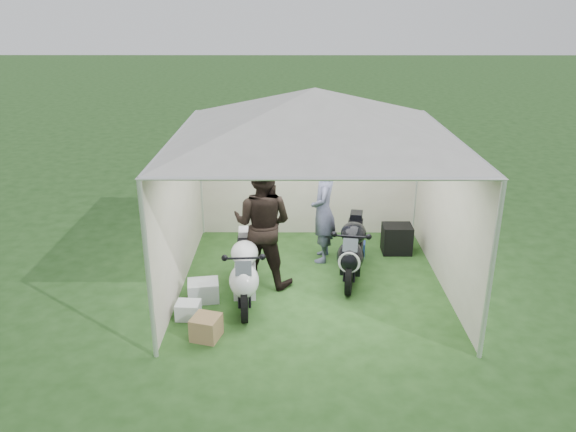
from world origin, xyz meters
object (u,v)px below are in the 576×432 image
paddock_stand (355,249)px  motorcycle_black (352,249)px  motorcycle_white (245,270)px  canopy_tent (314,118)px  person_dark_jacket (263,224)px  person_blue_jacket (324,211)px  crate_2 (188,310)px  crate_1 (206,327)px  crate_0 (203,291)px  equipment_box (397,239)px

paddock_stand → motorcycle_black: bearing=-100.0°
motorcycle_white → motorcycle_black: same height
canopy_tent → person_dark_jacket: 1.77m
person_dark_jacket → person_blue_jacket: bearing=-120.8°
paddock_stand → crate_2: paddock_stand is taller
motorcycle_black → crate_1: (-2.06, -1.73, -0.35)m
crate_0 → equipment_box: bearing=28.5°
motorcycle_white → motorcycle_black: (1.62, 0.76, 0.00)m
motorcycle_white → crate_1: bearing=-117.7°
crate_1 → crate_2: 0.59m
motorcycle_white → crate_2: bearing=-151.2°
motorcycle_black → person_dark_jacket: 1.48m
paddock_stand → person_blue_jacket: size_ratio=0.20×
motorcycle_white → paddock_stand: 2.39m
canopy_tent → equipment_box: 2.98m
equipment_box → crate_0: equipment_box is taller
paddock_stand → person_blue_jacket: bearing=-167.2°
person_blue_jacket → crate_1: size_ratio=5.09×
person_dark_jacket → canopy_tent: bearing=-157.9°
motorcycle_white → person_blue_jacket: 1.92m
person_dark_jacket → crate_1: person_dark_jacket is taller
motorcycle_black → crate_0: bearing=-152.0°
motorcycle_black → crate_0: 2.38m
paddock_stand → crate_1: crate_1 is taller
canopy_tent → paddock_stand: (0.77, 0.92, -2.45)m
person_dark_jacket → equipment_box: size_ratio=3.90×
crate_0 → motorcycle_white: bearing=-2.8°
paddock_stand → crate_1: bearing=-131.0°
person_dark_jacket → motorcycle_black: bearing=-155.4°
paddock_stand → person_blue_jacket: (-0.56, -0.13, 0.75)m
motorcycle_black → crate_0: motorcycle_black is taller
equipment_box → crate_0: (-3.13, -1.70, -0.10)m
motorcycle_black → crate_2: (-2.38, -1.23, -0.38)m
motorcycle_white → crate_2: motorcycle_white is taller
crate_0 → crate_2: bearing=-105.1°
person_blue_jacket → crate_0: (-1.82, -1.41, -0.73)m
motorcycle_white → equipment_box: motorcycle_white is taller
motorcycle_white → person_blue_jacket: (1.20, 1.44, 0.37)m
canopy_tent → crate_0: (-1.61, -0.62, -2.43)m
motorcycle_white → crate_1: size_ratio=5.30×
crate_2 → person_blue_jacket: bearing=44.4°
canopy_tent → crate_0: 2.98m
canopy_tent → person_dark_jacket: (-0.76, -0.05, -1.60)m
paddock_stand → crate_1: size_ratio=1.00×
paddock_stand → crate_2: 3.25m
motorcycle_white → crate_0: 0.71m
person_dark_jacket → equipment_box: bearing=-135.4°
crate_1 → motorcycle_black: bearing=39.9°
person_dark_jacket → crate_0: 1.32m
canopy_tent → crate_1: size_ratio=16.48×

